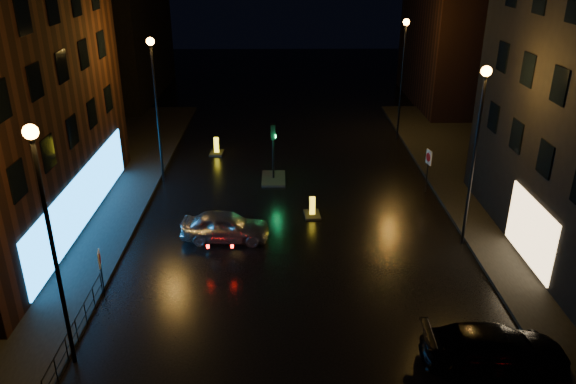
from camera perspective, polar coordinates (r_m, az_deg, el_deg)
The scene contains 17 objects.
ground at distance 21.55m, azimuth 1.45°, elevation -13.16°, with size 120.00×120.00×0.00m, color black.
pavement_left at distance 31.23m, azimuth -25.82°, elevation -3.09°, with size 12.00×44.00×0.15m, color black.
pavement_right at distance 31.92m, azimuth 26.87°, elevation -2.73°, with size 12.00×44.00×0.15m, color black.
building_far_left at distance 54.69m, azimuth -17.74°, elevation 16.54°, with size 8.00×16.00×14.00m, color black.
building_far_right at distance 52.12m, azimuth 17.43°, elevation 15.15°, with size 8.00×14.00×12.00m, color black.
street_lamp_lnear at distance 18.30m, azimuth -23.33°, elevation -2.12°, with size 0.44×0.44×8.37m.
street_lamp_lfar at distance 32.81m, azimuth -13.38°, elevation 10.18°, with size 0.44×0.44×8.37m.
street_lamp_rnear at distance 25.81m, azimuth 18.73°, elevation 5.90°, with size 0.44×0.44×8.37m.
street_lamp_rfar at distance 40.79m, azimuth 11.62°, elevation 12.93°, with size 0.44×0.44×8.37m.
traffic_signal at distance 33.59m, azimuth -1.49°, elevation 2.07°, with size 1.40×2.40×3.45m.
guard_railing at distance 21.54m, azimuth -20.77°, elevation -12.56°, with size 0.05×6.04×1.00m.
silver_hatchback at distance 26.86m, azimuth -6.39°, elevation -3.46°, with size 1.68×4.16×1.42m, color #B5B7BD.
dark_sedan at distance 20.49m, azimuth 20.29°, elevation -14.69°, with size 1.97×4.85×1.41m, color black.
bollard_near at distance 29.24m, azimuth 2.47°, elevation -1.99°, with size 0.89×1.26×1.05m.
bollard_far at distance 38.26m, azimuth -7.26°, elevation 4.25°, with size 0.95×1.35×1.13m.
road_sign_left at distance 23.39m, azimuth -18.56°, elevation -6.83°, with size 0.16×0.49×2.03m.
road_sign_right at distance 32.35m, azimuth 14.08°, elevation 3.09°, with size 0.18×0.61×2.52m.
Camera 1 is at (-0.78, -17.18, 12.98)m, focal length 35.00 mm.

